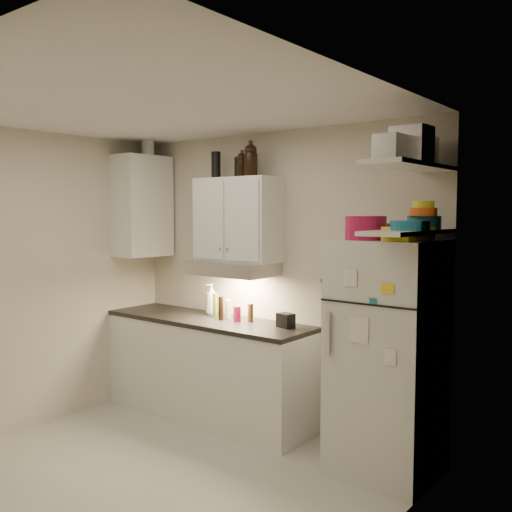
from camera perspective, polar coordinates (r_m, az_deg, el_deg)
The scene contains 36 objects.
floor at distance 4.40m, azimuth -10.58°, elevation -21.32°, with size 3.20×3.00×0.02m, color #B8B5AA.
ceiling at distance 4.02m, azimuth -11.13°, elevation 14.59°, with size 3.20×3.00×0.02m, color silver.
back_wall at distance 5.12m, azimuth 2.01°, elevation -2.24°, with size 3.20×0.02×2.60m, color beige.
left_wall at distance 5.32m, azimuth -22.34°, elevation -2.32°, with size 0.02×3.00×2.60m, color beige.
right_wall at distance 3.00m, azimuth 9.96°, elevation -7.07°, with size 0.02×3.00×2.60m, color beige.
base_cabinet at distance 5.39m, azimuth -4.82°, elevation -11.23°, with size 2.10×0.60×0.88m, color white.
countertop at distance 5.29m, azimuth -4.85°, elevation -6.42°, with size 2.10×0.62×0.04m, color black.
upper_cabinet at distance 5.13m, azimuth -1.84°, elevation 3.66°, with size 0.80×0.33×0.75m, color white.
side_cabinet at distance 5.83m, azimuth -11.32°, elevation 4.90°, with size 0.33×0.55×1.00m, color white.
range_hood at distance 5.10m, azimuth -2.30°, elevation -1.24°, with size 0.76×0.46×0.12m, color silver.
fridge at distance 4.27m, azimuth 13.01°, elevation -9.84°, with size 0.70×0.68×1.70m, color silver.
shelf_hi at distance 3.95m, azimuth 15.18°, elevation 8.72°, with size 0.30×0.95×0.03m, color white.
shelf_lo at distance 3.94m, azimuth 15.05°, elevation 2.32°, with size 0.30×0.95×0.03m, color white.
knife_strip at distance 4.72m, azimuth 8.73°, elevation -2.61°, with size 0.42×0.02×0.03m, color black.
dutch_oven at distance 4.05m, azimuth 10.91°, elevation 2.78°, with size 0.29×0.29×0.17m, color #A91342.
book_stack at distance 3.95m, azimuth 14.97°, elevation 2.15°, with size 0.23×0.28×0.10m, color yellow.
spice_jar at distance 4.15m, azimuth 13.07°, elevation 2.41°, with size 0.07×0.07×0.11m, color silver.
stock_pot at distance 4.22m, azimuth 16.01°, elevation 9.94°, with size 0.27×0.27×0.19m, color silver.
tin_a at distance 3.86m, azimuth 15.30°, elevation 10.73°, with size 0.23×0.20×0.23m, color #AAAAAD.
tin_b at distance 3.72m, azimuth 13.18°, elevation 10.52°, with size 0.16×0.16×0.16m, color #AAAAAD.
bowl_teal at distance 4.11m, azimuth 16.45°, elevation 3.23°, with size 0.23×0.23×0.09m, color #186A89.
bowl_orange at distance 4.03m, azimuth 16.37°, elevation 4.26°, with size 0.19×0.19×0.06m, color #E95615.
bowl_yellow at distance 4.03m, azimuth 16.39°, elevation 4.99°, with size 0.14×0.14×0.05m, color yellow.
plates at distance 3.84m, azimuth 15.16°, elevation 2.97°, with size 0.25×0.25×0.06m, color #186A89.
growler_a at distance 5.13m, azimuth -1.41°, elevation 9.10°, with size 0.09×0.09×0.22m, color black, non-canonical shape.
growler_b at distance 4.98m, azimuth -0.54°, elevation 9.58°, with size 0.12×0.12×0.28m, color black, non-canonical shape.
thermos_a at distance 5.24m, azimuth -1.81°, elevation 8.83°, with size 0.07×0.07×0.19m, color black.
thermos_b at distance 5.34m, azimuth -4.02°, elevation 9.04°, with size 0.09×0.09×0.25m, color black.
side_jar at distance 5.88m, azimuth -10.77°, elevation 10.60°, with size 0.13×0.13×0.17m, color silver.
soap_bottle at distance 5.43m, azimuth -4.47°, elevation -4.16°, with size 0.13×0.13×0.33m, color white.
pepper_mill at distance 5.08m, azimuth -0.55°, elevation -5.70°, with size 0.05×0.05×0.16m, color brown.
oil_bottle at distance 5.31m, azimuth -4.09°, elevation -4.94°, with size 0.04×0.04×0.22m, color #47691A.
vinegar_bottle at distance 5.16m, azimuth -3.52°, elevation -5.25°, with size 0.04×0.04×0.21m, color black.
clear_bottle at distance 5.21m, azimuth -2.80°, elevation -5.37°, with size 0.06×0.06×0.18m, color silver.
red_jar at distance 5.10m, azimuth -1.90°, elevation -5.80°, with size 0.07×0.07×0.14m, color #A91342.
caddy at distance 4.85m, azimuth 2.98°, elevation -6.44°, with size 0.14×0.10×0.12m, color black.
Camera 1 is at (2.99, -2.60, 1.90)m, focal length 40.00 mm.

